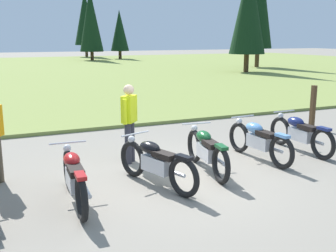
{
  "coord_description": "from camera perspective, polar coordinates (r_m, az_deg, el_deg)",
  "views": [
    {
      "loc": [
        -3.24,
        -6.59,
        2.62
      ],
      "look_at": [
        0.0,
        0.6,
        0.9
      ],
      "focal_mm": 43.61,
      "sensor_mm": 36.0,
      "label": 1
    }
  ],
  "objects": [
    {
      "name": "motorcycle_black",
      "position": [
        7.3,
        -1.7,
        -5.1
      ],
      "size": [
        0.85,
        2.03,
        0.88
      ],
      "color": "black",
      "rests_on": "ground"
    },
    {
      "name": "ground_plane",
      "position": [
        7.8,
        1.82,
        -7.34
      ],
      "size": [
        140.0,
        140.0,
        0.0
      ],
      "primitive_type": "plane",
      "color": "gray"
    },
    {
      "name": "trail_marker_post",
      "position": [
        12.53,
        19.58,
        2.48
      ],
      "size": [
        0.12,
        0.12,
        1.27
      ],
      "primitive_type": "cube",
      "color": "#47331E",
      "rests_on": "ground"
    },
    {
      "name": "rider_checking_bike",
      "position": [
        8.57,
        -5.43,
        1.0
      ],
      "size": [
        0.4,
        0.43,
        1.67
      ],
      "color": "#2D2D38",
      "rests_on": "ground"
    },
    {
      "name": "motorcycle_red",
      "position": [
        6.73,
        -12.99,
        -6.95
      ],
      "size": [
        0.62,
        2.1,
        0.88
      ],
      "color": "black",
      "rests_on": "ground"
    },
    {
      "name": "grass_moorland",
      "position": [
        33.49,
        -18.77,
        7.28
      ],
      "size": [
        80.0,
        44.0,
        0.1
      ],
      "primitive_type": "cube",
      "color": "olive",
      "rests_on": "ground"
    },
    {
      "name": "motorcycle_british_green",
      "position": [
        8.1,
        5.42,
        -3.38
      ],
      "size": [
        0.62,
        2.09,
        0.88
      ],
      "color": "black",
      "rests_on": "ground"
    },
    {
      "name": "motorcycle_navy",
      "position": [
        9.96,
        17.98,
        -0.96
      ],
      "size": [
        0.62,
        2.1,
        0.88
      ],
      "color": "black",
      "rests_on": "ground"
    },
    {
      "name": "motorcycle_sky_blue",
      "position": [
        9.06,
        12.57,
        -1.93
      ],
      "size": [
        0.62,
        2.1,
        0.88
      ],
      "color": "black",
      "rests_on": "ground"
    }
  ]
}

